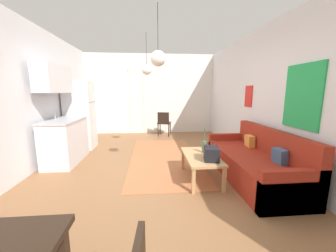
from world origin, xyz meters
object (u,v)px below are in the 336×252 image
object	(u,v)px
handbag	(211,154)
couch	(255,163)
pendant_lamp_near	(158,58)
refrigerator	(80,115)
accent_chair	(164,122)
coffee_table	(201,158)
pendant_lamp_far	(147,70)
bamboo_vase	(204,147)

from	to	relation	value
handbag	couch	bearing A→B (deg)	13.66
couch	pendant_lamp_near	xyz separation A→B (m)	(-1.66, 0.05, 1.71)
refrigerator	accent_chair	bearing A→B (deg)	28.46
coffee_table	refrigerator	xyz separation A→B (m)	(-2.67, 2.13, 0.51)
accent_chair	pendant_lamp_far	world-z (taller)	pendant_lamp_far
pendant_lamp_near	handbag	bearing A→B (deg)	-17.49
couch	handbag	distance (m)	0.92
couch	pendant_lamp_far	distance (m)	2.94
bamboo_vase	refrigerator	xyz separation A→B (m)	(-2.75, 1.99, 0.35)
refrigerator	pendant_lamp_near	xyz separation A→B (m)	(1.95, -2.12, 1.10)
couch	bamboo_vase	bearing A→B (deg)	168.22
pendant_lamp_near	refrigerator	bearing A→B (deg)	132.61
coffee_table	pendant_lamp_far	world-z (taller)	pendant_lamp_far
accent_chair	pendant_lamp_near	xyz separation A→B (m)	(-0.31, -3.35, 1.51)
couch	coffee_table	bearing A→B (deg)	177.74
couch	pendant_lamp_far	world-z (taller)	pendant_lamp_far
refrigerator	pendant_lamp_far	world-z (taller)	pendant_lamp_far
refrigerator	handbag	bearing A→B (deg)	-40.72
handbag	bamboo_vase	bearing A→B (deg)	91.69
accent_chair	pendant_lamp_near	size ratio (longest dim) A/B	0.90
couch	pendant_lamp_near	distance (m)	2.39
couch	pendant_lamp_far	xyz separation A→B (m)	(-1.86, 1.51, 1.70)
bamboo_vase	refrigerator	world-z (taller)	refrigerator
couch	refrigerator	distance (m)	4.26
couch	pendant_lamp_far	size ratio (longest dim) A/B	2.32
coffee_table	pendant_lamp_far	distance (m)	2.36
handbag	pendant_lamp_far	world-z (taller)	pendant_lamp_far
couch	bamboo_vase	xyz separation A→B (m)	(-0.86, 0.18, 0.26)
refrigerator	accent_chair	world-z (taller)	refrigerator
bamboo_vase	pendant_lamp_far	size ratio (longest dim) A/B	0.47
handbag	refrigerator	distance (m)	3.66
bamboo_vase	pendant_lamp_near	world-z (taller)	pendant_lamp_near
coffee_table	accent_chair	size ratio (longest dim) A/B	1.26
pendant_lamp_far	couch	bearing A→B (deg)	-39.03
coffee_table	handbag	bearing A→B (deg)	-68.81
handbag	pendant_lamp_near	bearing A→B (deg)	162.51
refrigerator	couch	bearing A→B (deg)	-30.97
coffee_table	accent_chair	world-z (taller)	accent_chair
coffee_table	handbag	xyz separation A→B (m)	(0.09, -0.24, 0.16)
couch	refrigerator	xyz separation A→B (m)	(-3.61, 2.17, 0.61)
bamboo_vase	pendant_lamp_far	bearing A→B (deg)	126.90
bamboo_vase	pendant_lamp_far	xyz separation A→B (m)	(-1.00, 1.33, 1.44)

